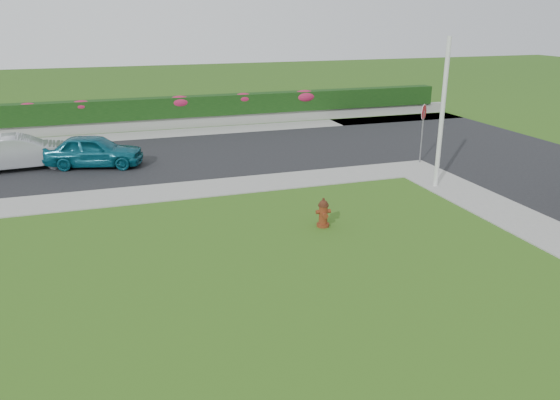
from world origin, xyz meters
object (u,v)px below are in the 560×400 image
object	(u,v)px
sedan_silver	(21,152)
stop_sign	(423,120)
fire_hydrant	(323,213)
sedan_teal	(94,151)
utility_pole	(442,115)

from	to	relation	value
sedan_silver	stop_sign	bearing A→B (deg)	-110.18
fire_hydrant	sedan_teal	size ratio (longest dim) A/B	0.23
sedan_teal	stop_sign	size ratio (longest dim) A/B	1.55
fire_hydrant	sedan_silver	xyz separation A→B (m)	(-9.22, 9.68, 0.31)
utility_pole	fire_hydrant	bearing A→B (deg)	-156.64
utility_pole	stop_sign	distance (m)	3.47
utility_pole	sedan_silver	bearing A→B (deg)	153.41
fire_hydrant	sedan_silver	world-z (taller)	sedan_silver
utility_pole	stop_sign	size ratio (longest dim) A/B	2.12
sedan_teal	stop_sign	world-z (taller)	stop_sign
sedan_silver	utility_pole	xyz separation A→B (m)	(14.66, -7.34, 1.93)
sedan_silver	stop_sign	size ratio (longest dim) A/B	1.66
sedan_teal	utility_pole	size ratio (longest dim) A/B	0.73
fire_hydrant	sedan_silver	distance (m)	13.38
fire_hydrant	sedan_teal	xyz separation A→B (m)	(-6.40, 9.08, 0.28)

